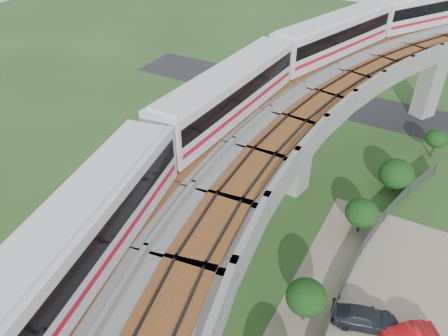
# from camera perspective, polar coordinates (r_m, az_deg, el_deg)

# --- Properties ---
(ground) EXTENTS (160.00, 160.00, 0.00)m
(ground) POSITION_cam_1_polar(r_m,az_deg,el_deg) (34.96, 1.17, -11.45)
(ground) COLOR #284F1F
(ground) RESTS_ON ground
(asphalt_road) EXTENTS (60.00, 8.00, 0.03)m
(asphalt_road) POSITION_cam_1_polar(r_m,az_deg,el_deg) (58.31, 15.34, 8.07)
(asphalt_road) COLOR #232326
(asphalt_road) RESTS_ON ground
(viaduct) EXTENTS (19.58, 73.98, 11.40)m
(viaduct) POSITION_cam_1_polar(r_m,az_deg,el_deg) (27.82, 8.39, -1.27)
(viaduct) COLOR #99968E
(viaduct) RESTS_ON ground
(metro_train) EXTENTS (15.85, 60.52, 3.64)m
(metro_train) POSITION_cam_1_polar(r_m,az_deg,el_deg) (34.91, 10.60, 12.55)
(metro_train) COLOR silver
(metro_train) RESTS_ON ground
(fence) EXTENTS (3.87, 38.73, 1.50)m
(fence) POSITION_cam_1_polar(r_m,az_deg,el_deg) (32.62, 17.11, -16.12)
(fence) COLOR #2D382D
(fence) RESTS_ON ground
(tree_0) EXTENTS (2.21, 2.21, 3.17)m
(tree_0) POSITION_cam_1_polar(r_m,az_deg,el_deg) (49.63, 26.02, 3.49)
(tree_0) COLOR #382314
(tree_0) RESTS_ON ground
(tree_1) EXTENTS (3.20, 3.20, 3.23)m
(tree_1) POSITION_cam_1_polar(r_m,az_deg,el_deg) (43.10, 21.61, -0.74)
(tree_1) COLOR #382314
(tree_1) RESTS_ON ground
(tree_2) EXTENTS (2.70, 2.70, 3.18)m
(tree_2) POSITION_cam_1_polar(r_m,az_deg,el_deg) (37.32, 17.54, -5.60)
(tree_2) COLOR #382314
(tree_2) RESTS_ON ground
(tree_3) EXTENTS (2.70, 2.70, 3.45)m
(tree_3) POSITION_cam_1_polar(r_m,az_deg,el_deg) (29.93, 10.69, -16.24)
(tree_3) COLOR #382314
(tree_3) RESTS_ON ground
(car_red) EXTENTS (3.62, 3.22, 1.19)m
(car_red) POSITION_cam_1_polar(r_m,az_deg,el_deg) (32.10, 23.03, -19.41)
(car_red) COLOR #AA0F12
(car_red) RESTS_ON dirt_lot
(car_dark) EXTENTS (4.75, 3.02, 1.28)m
(car_dark) POSITION_cam_1_polar(r_m,az_deg,el_deg) (31.89, 17.97, -18.14)
(car_dark) COLOR black
(car_dark) RESTS_ON dirt_lot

